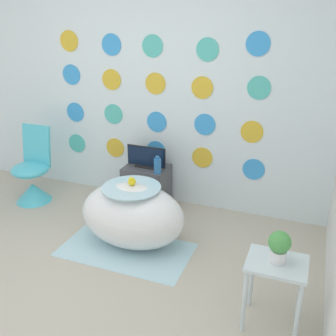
{
  "coord_description": "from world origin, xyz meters",
  "views": [
    {
      "loc": [
        1.61,
        -1.78,
        2.05
      ],
      "look_at": [
        0.54,
        0.97,
        0.85
      ],
      "focal_mm": 42.0,
      "sensor_mm": 36.0,
      "label": 1
    }
  ],
  "objects_px": {
    "tv": "(146,158)",
    "potted_plant_left": "(279,246)",
    "bathtub": "(133,215)",
    "chair": "(32,179)",
    "vase": "(157,166)"
  },
  "relations": [
    {
      "from": "tv",
      "to": "potted_plant_left",
      "type": "distance_m",
      "value": 2.04
    },
    {
      "from": "tv",
      "to": "potted_plant_left",
      "type": "bearing_deg",
      "value": -40.91
    },
    {
      "from": "bathtub",
      "to": "potted_plant_left",
      "type": "bearing_deg",
      "value": -22.88
    },
    {
      "from": "tv",
      "to": "potted_plant_left",
      "type": "height_order",
      "value": "potted_plant_left"
    },
    {
      "from": "bathtub",
      "to": "potted_plant_left",
      "type": "xyz_separation_m",
      "value": [
        1.34,
        -0.56,
        0.33
      ]
    },
    {
      "from": "bathtub",
      "to": "vase",
      "type": "height_order",
      "value": "vase"
    },
    {
      "from": "bathtub",
      "to": "tv",
      "type": "distance_m",
      "value": 0.84
    },
    {
      "from": "tv",
      "to": "vase",
      "type": "bearing_deg",
      "value": -33.28
    },
    {
      "from": "chair",
      "to": "bathtub",
      "type": "bearing_deg",
      "value": -15.57
    },
    {
      "from": "tv",
      "to": "vase",
      "type": "xyz_separation_m",
      "value": [
        0.18,
        -0.12,
        -0.02
      ]
    },
    {
      "from": "bathtub",
      "to": "tv",
      "type": "bearing_deg",
      "value": 104.78
    },
    {
      "from": "potted_plant_left",
      "to": "vase",
      "type": "bearing_deg",
      "value": 138.19
    },
    {
      "from": "vase",
      "to": "potted_plant_left",
      "type": "height_order",
      "value": "potted_plant_left"
    },
    {
      "from": "bathtub",
      "to": "chair",
      "type": "bearing_deg",
      "value": 164.43
    },
    {
      "from": "chair",
      "to": "potted_plant_left",
      "type": "xyz_separation_m",
      "value": [
        2.79,
        -0.97,
        0.37
      ]
    }
  ]
}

